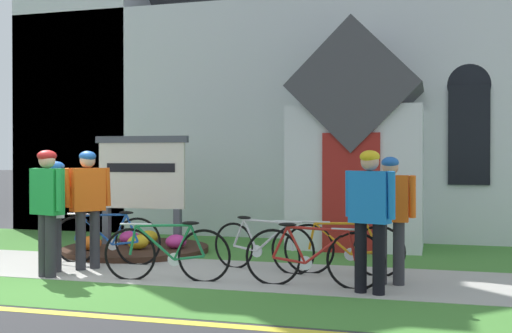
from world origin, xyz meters
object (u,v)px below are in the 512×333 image
Objects in this scene: bicycle_silver at (107,239)px; cyclist_in_blue_jersey at (370,209)px; cyclist_in_orange_jersey at (56,208)px; church_sign at (142,177)px; cyclist_in_green_jersey at (47,202)px; bicycle_white at (344,248)px; bicycle_orange at (313,257)px; cyclist_in_red_jersey at (88,199)px; bicycle_green at (262,246)px; bicycle_yellow at (167,253)px; cyclist_in_white_jersey at (390,210)px.

cyclist_in_blue_jersey is at bearing -15.02° from bicycle_silver.
cyclist_in_blue_jersey is at bearing -3.71° from cyclist_in_orange_jersey.
church_sign is 1.16× the size of cyclist_in_green_jersey.
church_sign is 5.03m from cyclist_in_blue_jersey.
bicycle_orange is (-0.27, -0.94, 0.01)m from bicycle_white.
church_sign is 1.28× the size of cyclist_in_orange_jersey.
church_sign is 2.03m from cyclist_in_red_jersey.
cyclist_in_green_jersey reaches higher than bicycle_silver.
bicycle_orange is 1.03× the size of cyclist_in_green_jersey.
bicycle_green reaches higher than bicycle_white.
church_sign is 3.11m from bicycle_yellow.
cyclist_in_blue_jersey is at bearing -68.26° from bicycle_white.
church_sign is 1.18× the size of bicycle_yellow.
cyclist_in_red_jersey reaches higher than cyclist_in_orange_jersey.
church_sign reaches higher than bicycle_yellow.
cyclist_in_green_jersey is (-2.73, -1.31, 0.68)m from bicycle_green.
cyclist_in_white_jersey reaches higher than bicycle_yellow.
cyclist_in_red_jersey is at bearing -179.23° from cyclist_in_white_jersey.
cyclist_in_blue_jersey is (1.68, -1.18, 0.67)m from bicycle_green.
bicycle_silver is 1.03× the size of cyclist_in_blue_jersey.
bicycle_yellow is at bearing -17.89° from cyclist_in_red_jersey.
cyclist_in_blue_jersey is at bearing -7.86° from cyclist_in_red_jersey.
bicycle_white is 0.97× the size of cyclist_in_red_jersey.
cyclist_in_orange_jersey is at bearing 109.07° from cyclist_in_green_jersey.
bicycle_silver is 0.99× the size of bicycle_orange.
bicycle_silver is 1.02× the size of cyclist_in_green_jersey.
bicycle_orange reaches higher than bicycle_yellow.
cyclist_in_blue_jersey is (0.74, -0.24, 0.65)m from bicycle_orange.
church_sign reaches higher than cyclist_in_red_jersey.
cyclist_in_red_jersey is (-3.72, -0.61, 0.67)m from bicycle_white.
bicycle_white is 1.07× the size of cyclist_in_orange_jersey.
cyclist_in_orange_jersey is 4.76m from cyclist_in_white_jersey.
cyclist_in_orange_jersey is at bearing -141.37° from cyclist_in_red_jersey.
bicycle_silver is at bearing 145.34° from bicycle_yellow.
cyclist_in_red_jersey reaches higher than bicycle_yellow.
bicycle_yellow is at bearing -34.66° from bicycle_silver.
bicycle_orange is at bearing 5.80° from cyclist_in_green_jersey.
bicycle_white is 0.98m from bicycle_orange.
church_sign is at bearing 83.89° from cyclist_in_orange_jersey.
bicycle_silver is (0.12, -1.47, -0.93)m from church_sign.
cyclist_in_red_jersey is (-2.52, -0.60, 0.68)m from bicycle_green.
cyclist_in_green_jersey is (-0.22, -1.25, 0.66)m from bicycle_silver.
cyclist_in_orange_jersey is at bearing -113.82° from bicycle_silver.
bicycle_white is at bearing 26.02° from bicycle_yellow.
cyclist_in_white_jersey is (2.90, 0.54, 0.60)m from bicycle_yellow.
cyclist_in_white_jersey is (4.50, -1.95, -0.34)m from church_sign.
bicycle_yellow is at bearing 7.54° from cyclist_in_green_jersey.
cyclist_in_red_jersey is at bearing 73.54° from cyclist_in_green_jersey.
cyclist_in_white_jersey is at bearing 9.45° from cyclist_in_green_jersey.
cyclist_in_red_jersey is 1.05× the size of cyclist_in_white_jersey.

